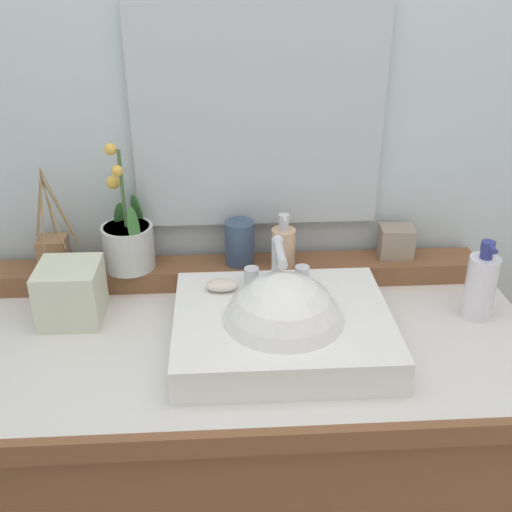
{
  "coord_description": "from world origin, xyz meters",
  "views": [
    {
      "loc": [
        -0.03,
        -1.07,
        1.61
      ],
      "look_at": [
        0.03,
        -0.01,
        1.06
      ],
      "focal_mm": 43.13,
      "sensor_mm": 36.0,
      "label": 1
    }
  ],
  "objects_px": {
    "tumbler_cup": "(240,243)",
    "tissue_box": "(71,293)",
    "soap_bar": "(222,285)",
    "reed_diffuser": "(54,251)",
    "potted_plant": "(128,241)",
    "sink_basin": "(283,332)",
    "soap_dispenser": "(283,245)",
    "trinket_box": "(396,242)",
    "lotion_bottle": "(481,285)"
  },
  "relations": [
    {
      "from": "tumbler_cup",
      "to": "tissue_box",
      "type": "distance_m",
      "value": 0.4
    },
    {
      "from": "soap_bar",
      "to": "reed_diffuser",
      "type": "xyz_separation_m",
      "value": [
        -0.39,
        0.17,
        0.01
      ]
    },
    {
      "from": "potted_plant",
      "to": "soap_bar",
      "type": "bearing_deg",
      "value": -36.93
    },
    {
      "from": "sink_basin",
      "to": "soap_bar",
      "type": "relative_size",
      "value": 6.19
    },
    {
      "from": "soap_dispenser",
      "to": "soap_bar",
      "type": "bearing_deg",
      "value": -134.48
    },
    {
      "from": "sink_basin",
      "to": "tissue_box",
      "type": "distance_m",
      "value": 0.47
    },
    {
      "from": "potted_plant",
      "to": "tissue_box",
      "type": "relative_size",
      "value": 2.3
    },
    {
      "from": "soap_bar",
      "to": "soap_dispenser",
      "type": "distance_m",
      "value": 0.21
    },
    {
      "from": "sink_basin",
      "to": "trinket_box",
      "type": "relative_size",
      "value": 5.45
    },
    {
      "from": "tissue_box",
      "to": "trinket_box",
      "type": "bearing_deg",
      "value": 11.54
    },
    {
      "from": "trinket_box",
      "to": "tissue_box",
      "type": "bearing_deg",
      "value": -163.69
    },
    {
      "from": "sink_basin",
      "to": "soap_bar",
      "type": "distance_m",
      "value": 0.17
    },
    {
      "from": "tumbler_cup",
      "to": "soap_dispenser",
      "type": "bearing_deg",
      "value": -9.65
    },
    {
      "from": "trinket_box",
      "to": "potted_plant",
      "type": "bearing_deg",
      "value": -173.81
    },
    {
      "from": "soap_bar",
      "to": "reed_diffuser",
      "type": "distance_m",
      "value": 0.43
    },
    {
      "from": "trinket_box",
      "to": "tissue_box",
      "type": "relative_size",
      "value": 0.61
    },
    {
      "from": "potted_plant",
      "to": "lotion_bottle",
      "type": "xyz_separation_m",
      "value": [
        0.77,
        -0.18,
        -0.04
      ]
    },
    {
      "from": "soap_dispenser",
      "to": "tissue_box",
      "type": "xyz_separation_m",
      "value": [
        -0.47,
        -0.12,
        -0.04
      ]
    },
    {
      "from": "soap_dispenser",
      "to": "trinket_box",
      "type": "xyz_separation_m",
      "value": [
        0.28,
        0.03,
        -0.01
      ]
    },
    {
      "from": "soap_dispenser",
      "to": "reed_diffuser",
      "type": "height_order",
      "value": "reed_diffuser"
    },
    {
      "from": "soap_dispenser",
      "to": "reed_diffuser",
      "type": "bearing_deg",
      "value": 177.77
    },
    {
      "from": "tumbler_cup",
      "to": "potted_plant",
      "type": "bearing_deg",
      "value": -179.3
    },
    {
      "from": "potted_plant",
      "to": "tissue_box",
      "type": "bearing_deg",
      "value": -128.67
    },
    {
      "from": "potted_plant",
      "to": "trinket_box",
      "type": "height_order",
      "value": "potted_plant"
    },
    {
      "from": "soap_bar",
      "to": "tissue_box",
      "type": "relative_size",
      "value": 0.54
    },
    {
      "from": "sink_basin",
      "to": "potted_plant",
      "type": "height_order",
      "value": "potted_plant"
    },
    {
      "from": "potted_plant",
      "to": "tissue_box",
      "type": "xyz_separation_m",
      "value": [
        -0.11,
        -0.14,
        -0.05
      ]
    },
    {
      "from": "soap_dispenser",
      "to": "tissue_box",
      "type": "distance_m",
      "value": 0.49
    },
    {
      "from": "soap_bar",
      "to": "tumbler_cup",
      "type": "bearing_deg",
      "value": 75.17
    },
    {
      "from": "potted_plant",
      "to": "reed_diffuser",
      "type": "distance_m",
      "value": 0.18
    },
    {
      "from": "potted_plant",
      "to": "sink_basin",
      "type": "bearing_deg",
      "value": -39.07
    },
    {
      "from": "soap_bar",
      "to": "reed_diffuser",
      "type": "height_order",
      "value": "reed_diffuser"
    },
    {
      "from": "trinket_box",
      "to": "lotion_bottle",
      "type": "height_order",
      "value": "lotion_bottle"
    },
    {
      "from": "soap_dispenser",
      "to": "tumbler_cup",
      "type": "height_order",
      "value": "soap_dispenser"
    },
    {
      "from": "tumbler_cup",
      "to": "lotion_bottle",
      "type": "relative_size",
      "value": 0.59
    },
    {
      "from": "sink_basin",
      "to": "tissue_box",
      "type": "relative_size",
      "value": 3.34
    },
    {
      "from": "tumbler_cup",
      "to": "reed_diffuser",
      "type": "distance_m",
      "value": 0.43
    },
    {
      "from": "sink_basin",
      "to": "soap_dispenser",
      "type": "bearing_deg",
      "value": 84.24
    },
    {
      "from": "soap_bar",
      "to": "trinket_box",
      "type": "distance_m",
      "value": 0.46
    },
    {
      "from": "reed_diffuser",
      "to": "trinket_box",
      "type": "distance_m",
      "value": 0.81
    },
    {
      "from": "soap_bar",
      "to": "reed_diffuser",
      "type": "bearing_deg",
      "value": 156.6
    },
    {
      "from": "lotion_bottle",
      "to": "tissue_box",
      "type": "height_order",
      "value": "lotion_bottle"
    },
    {
      "from": "tissue_box",
      "to": "sink_basin",
      "type": "bearing_deg",
      "value": -16.9
    },
    {
      "from": "soap_bar",
      "to": "potted_plant",
      "type": "xyz_separation_m",
      "value": [
        -0.22,
        0.16,
        0.03
      ]
    },
    {
      "from": "trinket_box",
      "to": "soap_bar",
      "type": "bearing_deg",
      "value": -152.41
    },
    {
      "from": "potted_plant",
      "to": "tumbler_cup",
      "type": "xyz_separation_m",
      "value": [
        0.26,
        0.0,
        -0.01
      ]
    },
    {
      "from": "sink_basin",
      "to": "reed_diffuser",
      "type": "distance_m",
      "value": 0.58
    },
    {
      "from": "tumbler_cup",
      "to": "reed_diffuser",
      "type": "xyz_separation_m",
      "value": [
        -0.43,
        0.0,
        -0.01
      ]
    },
    {
      "from": "tumbler_cup",
      "to": "reed_diffuser",
      "type": "relative_size",
      "value": 0.43
    },
    {
      "from": "tumbler_cup",
      "to": "lotion_bottle",
      "type": "height_order",
      "value": "lotion_bottle"
    }
  ]
}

